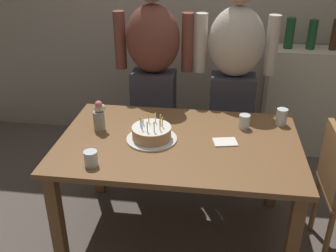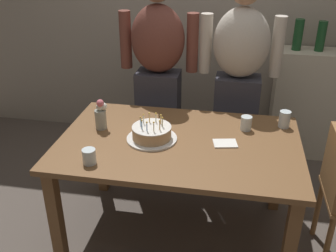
{
  "view_description": "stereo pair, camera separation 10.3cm",
  "coord_description": "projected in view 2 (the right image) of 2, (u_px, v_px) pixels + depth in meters",
  "views": [
    {
      "loc": [
        0.21,
        -2.11,
        1.92
      ],
      "look_at": [
        -0.07,
        -0.0,
        0.84
      ],
      "focal_mm": 41.64,
      "sensor_mm": 36.0,
      "label": 1
    },
    {
      "loc": [
        0.32,
        -2.09,
        1.92
      ],
      "look_at": [
        -0.07,
        -0.0,
        0.84
      ],
      "focal_mm": 41.64,
      "sensor_mm": 36.0,
      "label": 2
    }
  ],
  "objects": [
    {
      "name": "ground_plane",
      "position": [
        178.0,
        232.0,
        2.76
      ],
      "size": [
        10.0,
        10.0,
        0.0
      ],
      "primitive_type": "plane",
      "color": "#564C44"
    },
    {
      "name": "back_wall",
      "position": [
        206.0,
        5.0,
        3.53
      ],
      "size": [
        5.2,
        0.1,
        2.6
      ],
      "primitive_type": "cube",
      "color": "#9E9384",
      "rests_on": "ground_plane"
    },
    {
      "name": "dining_table",
      "position": [
        179.0,
        154.0,
        2.47
      ],
      "size": [
        1.5,
        0.96,
        0.74
      ],
      "color": "brown",
      "rests_on": "ground_plane"
    },
    {
      "name": "birthday_cake",
      "position": [
        152.0,
        133.0,
        2.42
      ],
      "size": [
        0.32,
        0.32,
        0.16
      ],
      "color": "white",
      "rests_on": "dining_table"
    },
    {
      "name": "water_glass_near",
      "position": [
        89.0,
        156.0,
        2.17
      ],
      "size": [
        0.08,
        0.08,
        0.09
      ],
      "primitive_type": "cylinder",
      "color": "silver",
      "rests_on": "dining_table"
    },
    {
      "name": "water_glass_far",
      "position": [
        246.0,
        123.0,
        2.54
      ],
      "size": [
        0.07,
        0.07,
        0.09
      ],
      "primitive_type": "cylinder",
      "color": "silver",
      "rests_on": "dining_table"
    },
    {
      "name": "water_glass_side",
      "position": [
        285.0,
        119.0,
        2.57
      ],
      "size": [
        0.07,
        0.07,
        0.11
      ],
      "primitive_type": "cylinder",
      "color": "silver",
      "rests_on": "dining_table"
    },
    {
      "name": "napkin_stack",
      "position": [
        225.0,
        143.0,
        2.38
      ],
      "size": [
        0.16,
        0.13,
        0.01
      ],
      "primitive_type": "cube",
      "rotation": [
        0.0,
        0.0,
        0.21
      ],
      "color": "white",
      "rests_on": "dining_table"
    },
    {
      "name": "flower_vase",
      "position": [
        101.0,
        115.0,
        2.53
      ],
      "size": [
        0.08,
        0.07,
        0.21
      ],
      "color": "#999E93",
      "rests_on": "dining_table"
    },
    {
      "name": "person_man_bearded",
      "position": [
        158.0,
        78.0,
        3.06
      ],
      "size": [
        0.61,
        0.27,
        1.66
      ],
      "rotation": [
        0.0,
        0.0,
        3.14
      ],
      "color": "#33333D",
      "rests_on": "ground_plane"
    },
    {
      "name": "person_woman_cardigan",
      "position": [
        238.0,
        83.0,
        2.96
      ],
      "size": [
        0.61,
        0.27,
        1.66
      ],
      "rotation": [
        0.0,
        0.0,
        3.14
      ],
      "color": "#33333D",
      "rests_on": "ground_plane"
    },
    {
      "name": "shelf_cabinet",
      "position": [
        309.0,
        103.0,
        3.53
      ],
      "size": [
        0.66,
        0.3,
        1.25
      ],
      "color": "beige",
      "rests_on": "ground_plane"
    }
  ]
}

